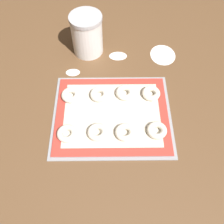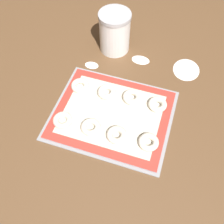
{
  "view_description": "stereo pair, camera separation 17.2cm",
  "coord_description": "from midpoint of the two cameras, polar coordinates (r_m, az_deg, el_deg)",
  "views": [
    {
      "loc": [
        -0.02,
        -0.54,
        0.82
      ],
      "look_at": [
        -0.01,
        -0.01,
        0.02
      ],
      "focal_mm": 42.0,
      "sensor_mm": 36.0,
      "label": 1
    },
    {
      "loc": [
        0.15,
        -0.52,
        0.82
      ],
      "look_at": [
        -0.01,
        -0.01,
        0.02
      ],
      "focal_mm": 42.0,
      "sensor_mm": 36.0,
      "label": 2
    }
  ],
  "objects": [
    {
      "name": "bagel_front_mid_right",
      "position": [
        0.91,
        6.38,
        -5.73
      ],
      "size": [
        0.07,
        0.07,
        0.02
      ],
      "color": "silver",
      "rests_on": "baking_mat"
    },
    {
      "name": "baking_tray",
      "position": [
        0.97,
        5.02,
        -1.28
      ],
      "size": [
        0.44,
        0.37,
        0.01
      ],
      "color": "#93969B",
      "rests_on": "ground_plane"
    },
    {
      "name": "flour_patch_far",
      "position": [
        1.13,
        -0.12,
        9.68
      ],
      "size": [
        0.06,
        0.04,
        0.0
      ],
      "color": "white",
      "rests_on": "ground_plane"
    },
    {
      "name": "bagel_back_far_right",
      "position": [
        1.01,
        14.71,
        0.96
      ],
      "size": [
        0.07,
        0.07,
        0.02
      ],
      "color": "silver",
      "rests_on": "baking_mat"
    },
    {
      "name": "bagel_back_mid_right",
      "position": [
        1.01,
        9.2,
        2.63
      ],
      "size": [
        0.07,
        0.07,
        0.02
      ],
      "color": "silver",
      "rests_on": "baking_mat"
    },
    {
      "name": "bagel_back_far_left",
      "position": [
        1.03,
        -2.31,
        5.16
      ],
      "size": [
        0.07,
        0.07,
        0.02
      ],
      "color": "silver",
      "rests_on": "baking_mat"
    },
    {
      "name": "baking_mat",
      "position": [
        0.97,
        5.04,
        -1.1
      ],
      "size": [
        0.42,
        0.34,
        0.0
      ],
      "color": "red",
      "rests_on": "baking_tray"
    },
    {
      "name": "flour_patch_near",
      "position": [
        1.17,
        10.51,
        10.62
      ],
      "size": [
        0.08,
        0.05,
        0.0
      ],
      "color": "white",
      "rests_on": "ground_plane"
    },
    {
      "name": "bagel_front_mid_left",
      "position": [
        0.92,
        0.58,
        -4.03
      ],
      "size": [
        0.07,
        0.07,
        0.02
      ],
      "color": "silver",
      "rests_on": "baking_mat"
    },
    {
      "name": "bagel_front_far_right",
      "position": [
        0.92,
        13.34,
        -7.17
      ],
      "size": [
        0.07,
        0.07,
        0.02
      ],
      "color": "silver",
      "rests_on": "baking_mat"
    },
    {
      "name": "bagel_back_mid_left",
      "position": [
        1.01,
        3.64,
        3.76
      ],
      "size": [
        0.07,
        0.07,
        0.02
      ],
      "color": "silver",
      "rests_on": "baking_mat"
    },
    {
      "name": "flour_patch_side",
      "position": [
        1.18,
        19.98,
        8.2
      ],
      "size": [
        0.11,
        0.13,
        0.0
      ],
      "color": "white",
      "rests_on": "ground_plane"
    },
    {
      "name": "ground_plane",
      "position": [
        0.98,
        5.86,
        -1.05
      ],
      "size": [
        2.8,
        2.8,
        0.0
      ],
      "primitive_type": "plane",
      "color": "brown"
    },
    {
      "name": "bagel_front_far_left",
      "position": [
        0.94,
        -5.67,
        -2.49
      ],
      "size": [
        0.07,
        0.07,
        0.02
      ],
      "color": "silver",
      "rests_on": "baking_mat"
    },
    {
      "name": "flour_canister",
      "position": [
        1.15,
        5.01,
        16.53
      ],
      "size": [
        0.13,
        0.13,
        0.18
      ],
      "color": "white",
      "rests_on": "ground_plane"
    }
  ]
}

